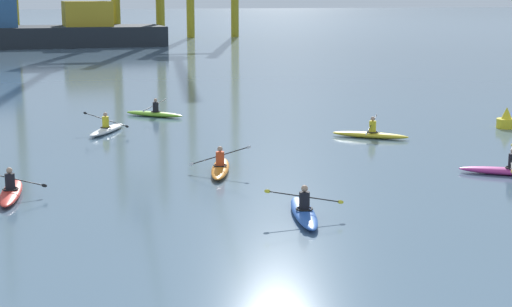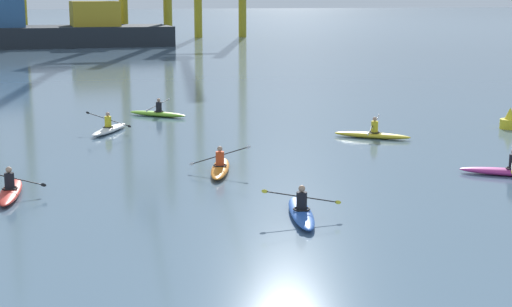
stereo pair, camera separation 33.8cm
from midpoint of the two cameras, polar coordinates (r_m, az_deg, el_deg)
The scene contains 8 objects.
channel_buoy at distance 38.63m, azimuth 17.59°, elevation 2.31°, with size 0.90×0.90×1.00m.
kayak_orange at distance 27.59m, azimuth -2.98°, elevation -1.03°, with size 2.11×3.42×1.00m.
kayak_red at distance 25.41m, azimuth -17.84°, elevation -2.65°, with size 2.21×3.44×0.98m.
kayak_white at distance 36.24m, azimuth -11.12°, elevation 1.76°, with size 2.26×3.23×0.96m.
kayak_blue at distance 22.01m, azimuth 3.07°, elevation -4.24°, with size 2.22×3.45×0.95m.
kayak_lime at distance 40.79m, azimuth -7.68°, elevation 2.93°, with size 2.91×2.75×0.95m.
kayak_yellow at distance 34.62m, azimuth 8.08°, elevation 1.42°, with size 3.05×2.56×0.95m.
kayak_magenta at distance 28.48m, azimuth 17.71°, elevation -1.17°, with size 3.15×2.41×0.95m.
Camera 1 is at (-6.28, -6.54, 6.10)m, focal length 54.73 mm.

